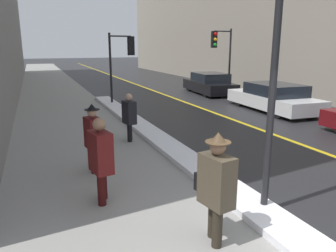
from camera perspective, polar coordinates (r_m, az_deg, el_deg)
name	(u,v)px	position (r m, az deg, el deg)	size (l,w,h in m)	color
sidewalk_slab	(60,102)	(18.00, -18.33, 4.03)	(4.00, 80.00, 0.01)	gray
road_centre_stripe	(166,95)	(19.33, -0.27, 5.35)	(0.16, 80.00, 0.00)	gold
snow_bank_curb	(153,135)	(10.49, -2.67, -1.51)	(0.74, 16.60, 0.14)	white
building_facade_right	(235,6)	(29.72, 11.53, 19.73)	(6.00, 36.00, 12.11)	gray
lamp_post	(276,44)	(5.51, 18.31, 13.46)	(0.28, 0.28, 4.78)	black
traffic_light_near	(123,53)	(16.41, -7.76, 12.41)	(1.31, 0.44, 3.44)	black
traffic_light_far	(220,48)	(19.14, 9.12, 13.31)	(1.31, 0.32, 3.78)	black
pedestrian_with_shoulder_bag	(216,184)	(4.78, 8.35, -9.99)	(0.39, 0.75, 1.69)	#2A241B
pedestrian_nearside	(101,157)	(6.04, -11.63, -5.26)	(0.39, 0.57, 1.61)	#340C0C
pedestrian_in_fedora	(93,135)	(7.58, -12.87, -1.58)	(0.37, 0.53, 1.59)	#340C0C
pedestrian_trailing	(129,115)	(9.92, -6.76, 1.92)	(0.36, 0.52, 1.46)	black
parked_car_white	(274,98)	(15.42, 17.91, 4.72)	(2.13, 4.90, 1.22)	silver
parked_car_black	(209,84)	(20.22, 7.22, 7.29)	(2.19, 4.53, 1.25)	black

